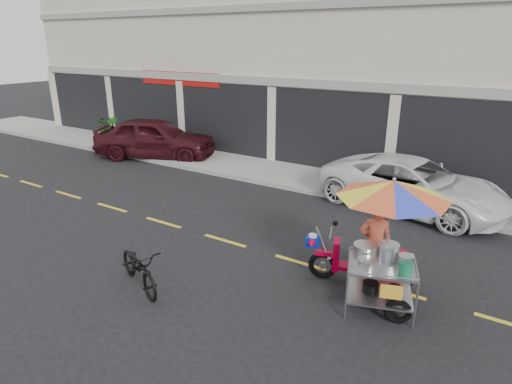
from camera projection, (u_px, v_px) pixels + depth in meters
The scene contains 9 objects.
ground at pixel (300, 263), 9.19m from camera, with size 90.00×90.00×0.00m, color black.
sidewalk at pixel (378, 189), 13.55m from camera, with size 45.00×3.00×0.15m, color gray.
centerline at pixel (300, 262), 9.19m from camera, with size 42.00×0.10×0.01m, color gold.
maroon_sedan at pixel (155, 138), 17.14m from camera, with size 1.92×4.77×1.63m, color #340D13.
white_pickup at pixel (413, 185), 11.93m from camera, with size 2.36×5.12×1.42m, color white.
plant_tall at pixel (107, 127), 19.95m from camera, with size 0.94×0.81×1.04m, color #164810.
plant_short at pixel (112, 128), 19.79m from camera, with size 0.57×0.57×1.02m, color #164810.
near_bicycle at pixel (139, 267), 8.14m from camera, with size 0.57×1.64×0.86m, color black.
food_vendor_rig at pixel (383, 222), 7.44m from camera, with size 2.83×2.35×2.43m.
Camera 1 is at (3.55, -7.40, 4.52)m, focal length 30.00 mm.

